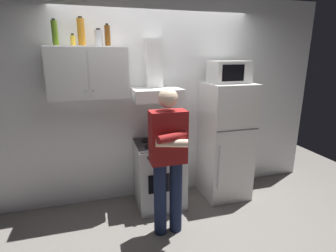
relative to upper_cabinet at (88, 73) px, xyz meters
name	(u,v)px	position (x,y,z in m)	size (l,w,h in m)	color
ground_plane	(168,212)	(0.85, -0.37, -1.75)	(7.00, 7.00, 0.00)	slate
back_wall_tiled	(156,101)	(0.85, 0.23, -0.40)	(4.80, 0.10, 2.70)	white
upper_cabinet	(88,73)	(0.00, 0.00, 0.00)	(0.90, 0.37, 0.60)	silver
stove_oven	(159,174)	(0.80, -0.13, -1.32)	(0.60, 0.62, 0.87)	silver
range_hood	(156,84)	(0.80, 0.00, -0.15)	(0.60, 0.44, 0.75)	white
refrigerator	(225,141)	(1.75, -0.12, -0.95)	(0.60, 0.62, 1.60)	white
microwave	(229,72)	(1.75, -0.11, -0.01)	(0.48, 0.37, 0.28)	silver
person_standing	(168,158)	(0.75, -0.73, -0.85)	(0.38, 0.33, 1.64)	#192342
cooking_pot	(171,141)	(0.93, -0.24, -0.83)	(0.28, 0.18, 0.09)	#B7BABF
bottle_spice_jar	(73,40)	(-0.14, -0.01, 0.36)	(0.05, 0.05, 0.13)	gold
bottle_liquor_amber	(81,32)	(-0.04, 0.04, 0.45)	(0.08, 0.08, 0.31)	#B7721E
bottle_beer_brown	(108,36)	(0.24, 0.02, 0.42)	(0.06, 0.06, 0.25)	brown
bottle_olive_oil	(55,33)	(-0.31, -0.01, 0.43)	(0.06, 0.06, 0.28)	#4C6B19
bottle_canister_steel	(99,38)	(0.14, 0.03, 0.39)	(0.09, 0.09, 0.19)	#B2B5BA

